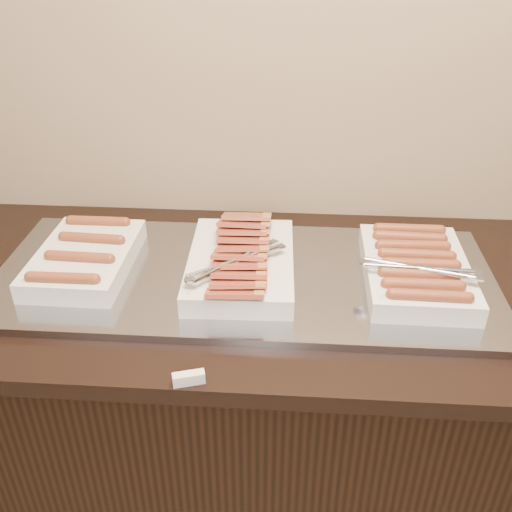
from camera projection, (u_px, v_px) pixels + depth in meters
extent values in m
cube|color=#9E896B|center=(256.00, 35.00, 1.44)|extent=(6.00, 0.05, 2.80)
cube|color=black|center=(247.00, 417.00, 1.63)|extent=(2.00, 0.70, 0.86)
cube|color=black|center=(246.00, 287.00, 1.40)|extent=(2.06, 0.76, 0.04)
cube|color=#91949E|center=(244.00, 277.00, 1.38)|extent=(1.20, 0.50, 0.02)
cube|color=silver|center=(85.00, 259.00, 1.39)|extent=(0.22, 0.33, 0.05)
cylinder|color=brown|center=(62.00, 278.00, 1.26)|extent=(0.15, 0.03, 0.03)
cylinder|color=brown|center=(79.00, 257.00, 1.33)|extent=(0.15, 0.03, 0.03)
cylinder|color=brown|center=(92.00, 238.00, 1.41)|extent=(0.15, 0.03, 0.03)
cylinder|color=brown|center=(98.00, 221.00, 1.49)|extent=(0.15, 0.03, 0.03)
cube|color=silver|center=(241.00, 264.00, 1.36)|extent=(0.26, 0.38, 0.05)
cube|color=#AF4A38|center=(235.00, 292.00, 1.22)|extent=(0.13, 0.09, 0.04)
cube|color=#AF4A38|center=(238.00, 282.00, 1.25)|extent=(0.13, 0.10, 0.04)
cube|color=#AF4A38|center=(240.00, 272.00, 1.28)|extent=(0.13, 0.09, 0.04)
cube|color=#AF4A38|center=(240.00, 263.00, 1.30)|extent=(0.13, 0.10, 0.04)
cube|color=#AF4A38|center=(239.00, 255.00, 1.33)|extent=(0.12, 0.09, 0.04)
cube|color=#AF4A38|center=(243.00, 247.00, 1.36)|extent=(0.13, 0.10, 0.04)
cube|color=#AF4A38|center=(244.00, 239.00, 1.39)|extent=(0.12, 0.09, 0.04)
cube|color=#AF4A38|center=(242.00, 231.00, 1.41)|extent=(0.13, 0.09, 0.04)
cube|color=#AF4A38|center=(243.00, 223.00, 1.44)|extent=(0.13, 0.09, 0.04)
cube|color=#AF4A38|center=(247.00, 216.00, 1.47)|extent=(0.13, 0.09, 0.04)
cube|color=silver|center=(416.00, 271.00, 1.34)|extent=(0.24, 0.36, 0.05)
cylinder|color=brown|center=(430.00, 296.00, 1.20)|extent=(0.16, 0.03, 0.03)
cylinder|color=brown|center=(423.00, 285.00, 1.23)|extent=(0.16, 0.03, 0.03)
cylinder|color=brown|center=(419.00, 274.00, 1.27)|extent=(0.16, 0.03, 0.03)
cylinder|color=brown|center=(421.00, 264.00, 1.31)|extent=(0.16, 0.03, 0.03)
cylinder|color=brown|center=(417.00, 255.00, 1.34)|extent=(0.16, 0.03, 0.03)
cylinder|color=brown|center=(413.00, 246.00, 1.38)|extent=(0.16, 0.03, 0.03)
cylinder|color=brown|center=(410.00, 237.00, 1.41)|extent=(0.16, 0.03, 0.03)
cylinder|color=brown|center=(409.00, 229.00, 1.45)|extent=(0.16, 0.03, 0.03)
cube|color=silver|center=(189.00, 378.00, 1.08)|extent=(0.06, 0.04, 0.02)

